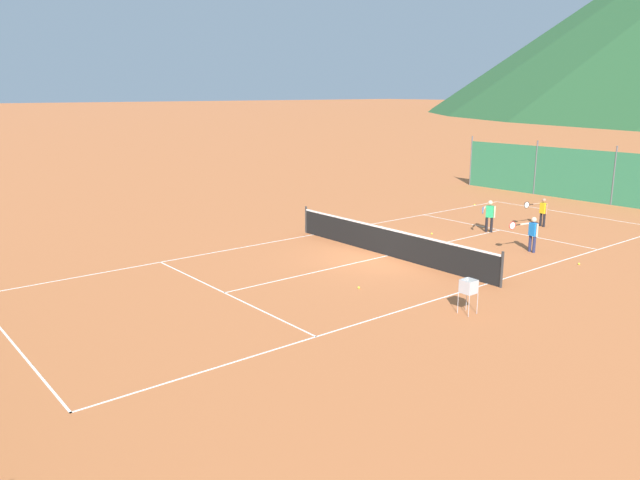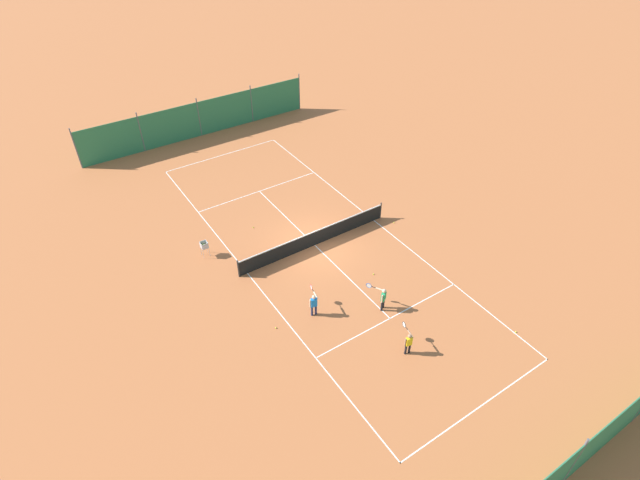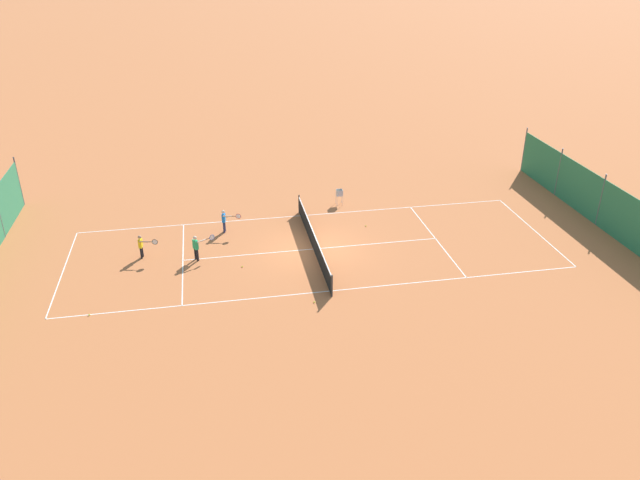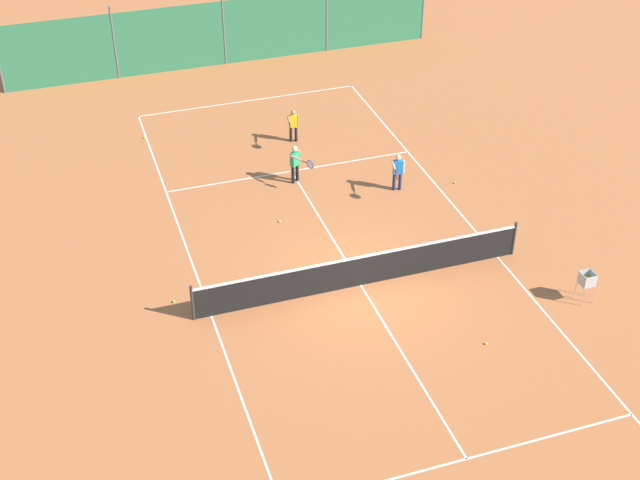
{
  "view_description": "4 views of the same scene",
  "coord_description": "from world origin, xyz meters",
  "views": [
    {
      "loc": [
        14.53,
        -14.72,
        5.48
      ],
      "look_at": [
        -0.62,
        -2.48,
        0.81
      ],
      "focal_mm": 35.0,
      "sensor_mm": 36.0,
      "label": 1
    },
    {
      "loc": [
        11.34,
        17.68,
        17.28
      ],
      "look_at": [
        0.54,
        1.34,
        1.5
      ],
      "focal_mm": 28.0,
      "sensor_mm": 36.0,
      "label": 2
    },
    {
      "loc": [
        -27.19,
        4.78,
        14.34
      ],
      "look_at": [
        -0.81,
        -0.18,
        0.89
      ],
      "focal_mm": 35.0,
      "sensor_mm": 36.0,
      "label": 3
    },
    {
      "loc": [
        -7.05,
        -17.67,
        14.58
      ],
      "look_at": [
        -0.82,
        0.99,
        1.0
      ],
      "focal_mm": 50.0,
      "sensor_mm": 36.0,
      "label": 4
    }
  ],
  "objects": [
    {
      "name": "court_line_markings",
      "position": [
        0.0,
        0.0,
        0.0
      ],
      "size": [
        8.25,
        23.85,
        0.01
      ],
      "color": "white",
      "rests_on": "ground"
    },
    {
      "name": "ground_plane",
      "position": [
        0.0,
        0.0,
        0.0
      ],
      "size": [
        600.0,
        600.0,
        0.0
      ],
      "primitive_type": "plane",
      "color": "#BC6638"
    },
    {
      "name": "tennis_ball_alley_right",
      "position": [
        2.08,
        -3.23,
        0.03
      ],
      "size": [
        0.07,
        0.07,
        0.07
      ],
      "primitive_type": "sphere",
      "color": "#CCE033",
      "rests_on": "ground"
    },
    {
      "name": "player_near_service",
      "position": [
        -0.06,
        5.69,
        0.74
      ],
      "size": [
        0.52,
        1.07,
        1.28
      ],
      "color": "black",
      "rests_on": "ground"
    },
    {
      "name": "tennis_ball_by_net_left",
      "position": [
        -4.16,
        10.17,
        0.03
      ],
      "size": [
        0.07,
        0.07,
        0.07
      ],
      "primitive_type": "sphere",
      "color": "#CCE033",
      "rests_on": "ground"
    },
    {
      "name": "player_far_service",
      "position": [
        2.79,
        4.21,
        0.73
      ],
      "size": [
        0.59,
        0.99,
        1.24
      ],
      "color": "#23284C",
      "rests_on": "ground"
    },
    {
      "name": "windscreen_fence_near",
      "position": [
        -0.0,
        -15.5,
        1.31
      ],
      "size": [
        17.28,
        0.08,
        2.9
      ],
      "color": "#2D754C",
      "rests_on": "ground"
    },
    {
      "name": "ball_hopper",
      "position": [
        5.31,
        -2.47,
        0.66
      ],
      "size": [
        0.36,
        0.36,
        0.89
      ],
      "color": "#B7B7BC",
      "rests_on": "ground"
    },
    {
      "name": "windscreen_fence_far",
      "position": [
        -0.0,
        15.5,
        1.31
      ],
      "size": [
        17.28,
        0.08,
        2.9
      ],
      "color": "#2D754C",
      "rests_on": "ground"
    },
    {
      "name": "tennis_ball_near_corner",
      "position": [
        4.7,
        4.01,
        0.03
      ],
      "size": [
        0.07,
        0.07,
        0.07
      ],
      "primitive_type": "sphere",
      "color": "#CCE033",
      "rests_on": "ground"
    },
    {
      "name": "tennis_net",
      "position": [
        0.0,
        0.0,
        0.5
      ],
      "size": [
        9.18,
        0.08,
        1.06
      ],
      "color": "#2D2D2D",
      "rests_on": "ground"
    },
    {
      "name": "player_near_baseline",
      "position": [
        0.65,
        8.29,
        0.69
      ],
      "size": [
        0.57,
        0.96,
        1.18
      ],
      "color": "black",
      "rests_on": "ground"
    },
    {
      "name": "tennis_ball_service_box",
      "position": [
        -1.2,
        3.63,
        0.03
      ],
      "size": [
        0.07,
        0.07,
        0.07
      ],
      "primitive_type": "sphere",
      "color": "#CCE033",
      "rests_on": "ground"
    },
    {
      "name": "tennis_ball_far_corner",
      "position": [
        -4.91,
        0.84,
        0.03
      ],
      "size": [
        0.07,
        0.07,
        0.07
      ],
      "primitive_type": "sphere",
      "color": "#CCE033",
      "rests_on": "ground"
    }
  ]
}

